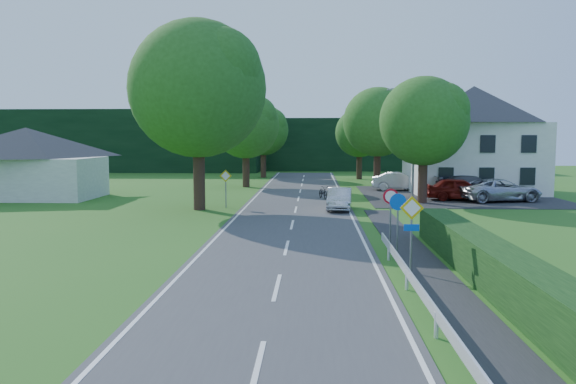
{
  "coord_description": "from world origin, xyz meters",
  "views": [
    {
      "loc": [
        1.07,
        -10.37,
        4.51
      ],
      "look_at": [
        -0.26,
        19.14,
        1.61
      ],
      "focal_mm": 35.0,
      "sensor_mm": 36.0,
      "label": 1
    }
  ],
  "objects_px": {
    "moving_car": "(340,199)",
    "parked_car_silver_b": "(500,190)",
    "parked_car_red": "(460,189)",
    "parked_car_grey": "(471,186)",
    "parasol": "(446,181)",
    "motorcycle": "(323,192)",
    "streetlight": "(412,138)",
    "parked_car_silver_a": "(400,181)"
  },
  "relations": [
    {
      "from": "parked_car_silver_a",
      "to": "parked_car_grey",
      "type": "relative_size",
      "value": 0.83
    },
    {
      "from": "moving_car",
      "to": "parked_car_grey",
      "type": "bearing_deg",
      "value": 42.34
    },
    {
      "from": "streetlight",
      "to": "parasol",
      "type": "xyz_separation_m",
      "value": [
        3.37,
        3.63,
        -3.38
      ]
    },
    {
      "from": "parked_car_grey",
      "to": "moving_car",
      "type": "bearing_deg",
      "value": 124.69
    },
    {
      "from": "parked_car_silver_b",
      "to": "parasol",
      "type": "relative_size",
      "value": 2.45
    },
    {
      "from": "motorcycle",
      "to": "parked_car_red",
      "type": "distance_m",
      "value": 9.67
    },
    {
      "from": "moving_car",
      "to": "parked_car_grey",
      "type": "xyz_separation_m",
      "value": [
        10.22,
        7.88,
        0.14
      ]
    },
    {
      "from": "streetlight",
      "to": "motorcycle",
      "type": "distance_m",
      "value": 7.41
    },
    {
      "from": "parked_car_red",
      "to": "parked_car_silver_a",
      "type": "relative_size",
      "value": 1.0
    },
    {
      "from": "streetlight",
      "to": "parked_car_silver_a",
      "type": "relative_size",
      "value": 1.72
    },
    {
      "from": "parked_car_silver_a",
      "to": "parasol",
      "type": "relative_size",
      "value": 2.01
    },
    {
      "from": "moving_car",
      "to": "parasol",
      "type": "height_order",
      "value": "parasol"
    },
    {
      "from": "parked_car_silver_a",
      "to": "parasol",
      "type": "bearing_deg",
      "value": -133.96
    },
    {
      "from": "parasol",
      "to": "parked_car_red",
      "type": "bearing_deg",
      "value": -89.64
    },
    {
      "from": "motorcycle",
      "to": "parked_car_grey",
      "type": "bearing_deg",
      "value": -7.27
    },
    {
      "from": "motorcycle",
      "to": "parasol",
      "type": "xyz_separation_m",
      "value": [
        9.63,
        3.36,
        0.57
      ]
    },
    {
      "from": "motorcycle",
      "to": "parked_car_red",
      "type": "xyz_separation_m",
      "value": [
        9.65,
        -0.53,
        0.33
      ]
    },
    {
      "from": "moving_car",
      "to": "parked_car_silver_b",
      "type": "distance_m",
      "value": 12.44
    },
    {
      "from": "streetlight",
      "to": "moving_car",
      "type": "distance_m",
      "value": 8.8
    },
    {
      "from": "moving_car",
      "to": "parked_car_silver_b",
      "type": "relative_size",
      "value": 0.72
    },
    {
      "from": "streetlight",
      "to": "parked_car_grey",
      "type": "height_order",
      "value": "streetlight"
    },
    {
      "from": "parked_car_grey",
      "to": "streetlight",
      "type": "bearing_deg",
      "value": 109.44
    },
    {
      "from": "parked_car_red",
      "to": "parked_car_grey",
      "type": "distance_m",
      "value": 2.69
    },
    {
      "from": "motorcycle",
      "to": "parked_car_silver_b",
      "type": "relative_size",
      "value": 0.32
    },
    {
      "from": "parked_car_grey",
      "to": "parasol",
      "type": "bearing_deg",
      "value": 39.41
    },
    {
      "from": "moving_car",
      "to": "parasol",
      "type": "bearing_deg",
      "value": 52.15
    },
    {
      "from": "moving_car",
      "to": "parked_car_red",
      "type": "bearing_deg",
      "value": 37.39
    },
    {
      "from": "parked_car_silver_b",
      "to": "parasol",
      "type": "xyz_separation_m",
      "value": [
        -2.65,
        4.5,
        0.25
      ]
    },
    {
      "from": "parked_car_red",
      "to": "motorcycle",
      "type": "bearing_deg",
      "value": 91.0
    },
    {
      "from": "parked_car_grey",
      "to": "parked_car_silver_a",
      "type": "bearing_deg",
      "value": 39.41
    },
    {
      "from": "parked_car_red",
      "to": "parked_car_silver_b",
      "type": "relative_size",
      "value": 0.82
    },
    {
      "from": "parasol",
      "to": "parked_car_silver_b",
      "type": "bearing_deg",
      "value": -59.47
    },
    {
      "from": "parked_car_grey",
      "to": "parked_car_silver_b",
      "type": "xyz_separation_m",
      "value": [
        1.17,
        -2.87,
        -0.02
      ]
    },
    {
      "from": "moving_car",
      "to": "parked_car_silver_a",
      "type": "height_order",
      "value": "parked_car_silver_a"
    },
    {
      "from": "motorcycle",
      "to": "parked_car_silver_a",
      "type": "height_order",
      "value": "parked_car_silver_a"
    },
    {
      "from": "parked_car_silver_a",
      "to": "parasol",
      "type": "height_order",
      "value": "parasol"
    },
    {
      "from": "moving_car",
      "to": "parked_car_grey",
      "type": "distance_m",
      "value": 12.9
    },
    {
      "from": "streetlight",
      "to": "parasol",
      "type": "distance_m",
      "value": 6.0
    },
    {
      "from": "moving_car",
      "to": "parked_car_silver_b",
      "type": "xyz_separation_m",
      "value": [
        11.38,
        5.01,
        0.12
      ]
    },
    {
      "from": "streetlight",
      "to": "parasol",
      "type": "height_order",
      "value": "streetlight"
    },
    {
      "from": "parked_car_grey",
      "to": "parasol",
      "type": "height_order",
      "value": "parasol"
    },
    {
      "from": "motorcycle",
      "to": "parked_car_grey",
      "type": "height_order",
      "value": "parked_car_grey"
    }
  ]
}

